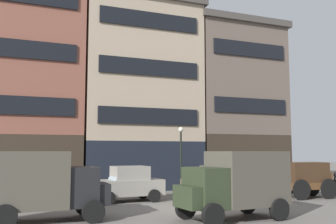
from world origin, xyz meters
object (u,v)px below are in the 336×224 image
object	(u,v)px
delivery_truck_far	(235,182)
streetlamp_curbside	(181,150)
sedan_parked_curb	(218,183)
pedestrian_officer	(210,178)
sedan_light	(128,184)
cargo_wagon	(307,177)
fire_hydrant_curbside	(6,194)
delivery_truck_near	(45,183)

from	to	relation	value
delivery_truck_far	streetlamp_curbside	distance (m)	9.14
sedan_parked_curb	pedestrian_officer	distance (m)	3.00
pedestrian_officer	sedan_parked_curb	bearing A→B (deg)	-109.00
sedan_light	delivery_truck_far	bearing A→B (deg)	-69.65
cargo_wagon	sedan_light	xyz separation A→B (m)	(-9.81, 2.29, -0.23)
cargo_wagon	fire_hydrant_curbside	distance (m)	16.26
pedestrian_officer	fire_hydrant_curbside	world-z (taller)	pedestrian_officer
pedestrian_officer	fire_hydrant_curbside	distance (m)	11.52
delivery_truck_near	sedan_parked_curb	size ratio (longest dim) A/B	1.14
delivery_truck_near	delivery_truck_far	xyz separation A→B (m)	(6.91, -2.18, 0.00)
sedan_light	streetlamp_curbside	world-z (taller)	streetlamp_curbside
delivery_truck_near	streetlamp_curbside	xyz separation A→B (m)	(8.48, 6.74, 1.25)
sedan_light	pedestrian_officer	bearing A→B (deg)	14.71
cargo_wagon	pedestrian_officer	xyz separation A→B (m)	(-4.20, 3.77, -0.17)
delivery_truck_near	fire_hydrant_curbside	xyz separation A→B (m)	(-1.45, 6.33, -1.00)
delivery_truck_far	fire_hydrant_curbside	bearing A→B (deg)	134.48
fire_hydrant_curbside	streetlamp_curbside	bearing A→B (deg)	2.37
delivery_truck_near	streetlamp_curbside	size ratio (longest dim) A/B	1.06
delivery_truck_far	fire_hydrant_curbside	world-z (taller)	delivery_truck_far
sedan_light	sedan_parked_curb	distance (m)	4.83
delivery_truck_near	sedan_light	bearing A→B (deg)	45.08
sedan_light	cargo_wagon	bearing A→B (deg)	-13.16
delivery_truck_far	pedestrian_officer	xyz separation A→B (m)	(3.15, 8.12, -0.44)
streetlamp_curbside	pedestrian_officer	bearing A→B (deg)	-27.04
sedan_light	fire_hydrant_curbside	xyz separation A→B (m)	(-5.89, 1.87, -0.49)
delivery_truck_far	sedan_light	world-z (taller)	delivery_truck_far
cargo_wagon	streetlamp_curbside	distance (m)	7.52
sedan_parked_curb	streetlamp_curbside	bearing A→B (deg)	99.42
sedan_parked_curb	delivery_truck_near	bearing A→B (deg)	-161.16
cargo_wagon	delivery_truck_near	xyz separation A→B (m)	(-14.25, -2.17, 0.28)
cargo_wagon	sedan_parked_curb	size ratio (longest dim) A/B	0.78
delivery_truck_near	sedan_light	size ratio (longest dim) A/B	1.15
delivery_truck_far	sedan_light	size ratio (longest dim) A/B	1.19
fire_hydrant_curbside	delivery_truck_near	bearing A→B (deg)	-77.12
pedestrian_officer	fire_hydrant_curbside	bearing A→B (deg)	178.03
delivery_truck_far	streetlamp_curbside	world-z (taller)	streetlamp_curbside
sedan_light	sedan_parked_curb	size ratio (longest dim) A/B	0.99
pedestrian_officer	cargo_wagon	bearing A→B (deg)	-41.91
sedan_parked_curb	streetlamp_curbside	size ratio (longest dim) A/B	0.93
sedan_parked_curb	streetlamp_curbside	distance (m)	4.09
delivery_truck_far	sedan_parked_curb	size ratio (longest dim) A/B	1.17
delivery_truck_near	sedan_parked_curb	distance (m)	9.61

